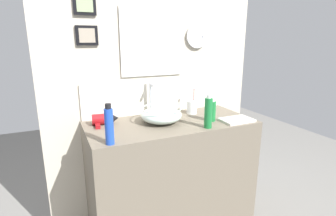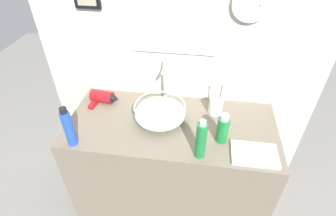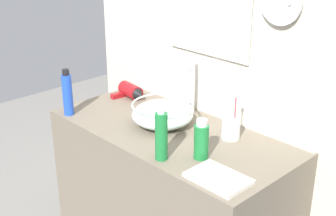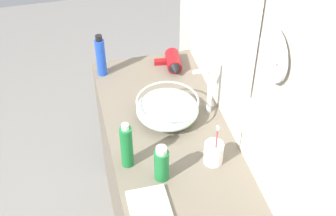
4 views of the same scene
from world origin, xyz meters
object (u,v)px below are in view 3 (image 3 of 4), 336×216
Objects in this scene: shampoo_bottle at (201,140)px; hand_towel at (218,178)px; toothbrush_cup at (231,127)px; spray_bottle at (67,94)px; faucet at (191,84)px; hair_drier at (131,92)px; soap_dispenser at (161,135)px; glass_bowl_sink at (162,114)px.

hand_towel is (0.16, -0.08, -0.07)m from shampoo_bottle.
spray_bottle is (-0.70, -0.35, 0.06)m from toothbrush_cup.
faucet is 0.39m from hair_drier.
faucet reaches higher than hair_drier.
shampoo_bottle is 0.16m from soap_dispenser.
soap_dispenser reaches higher than hair_drier.
shampoo_bottle is at bearing 10.18° from spray_bottle.
spray_bottle is at bearing -133.43° from faucet.
hair_drier is 0.91m from hand_towel.
spray_bottle reaches higher than hand_towel.
shampoo_bottle is at bearing -41.32° from faucet.
hair_drier is 0.82× the size of hand_towel.
soap_dispenser is at bearing -101.85° from toothbrush_cup.
shampoo_bottle reaches higher than hair_drier.
faucet reaches higher than soap_dispenser.
spray_bottle is 1.04× the size of soap_dispenser.
toothbrush_cup is 0.23m from shampoo_bottle.
soap_dispenser is 0.28m from hand_towel.
hair_drier is at bearing 162.08° from shampoo_bottle.
glass_bowl_sink is 0.32m from soap_dispenser.
hair_drier is 0.73m from shampoo_bottle.
glass_bowl_sink is at bearing -158.91° from toothbrush_cup.
spray_bottle is at bearing -169.82° from shampoo_bottle.
soap_dispenser is at bearing -171.87° from hand_towel.
glass_bowl_sink is at bearing 159.28° from hand_towel.
toothbrush_cup is at bearing -13.18° from faucet.
faucet is at bearing 119.35° from soap_dispenser.
hand_towel is (0.89, 0.05, -0.10)m from spray_bottle.
toothbrush_cup is 0.36m from hand_towel.
shampoo_bottle is at bearing -81.91° from toothbrush_cup.
faucet reaches higher than shampoo_bottle.
glass_bowl_sink is at bearing -18.15° from hair_drier.
toothbrush_cup is 0.97× the size of soap_dispenser.
shampoo_bottle is (0.33, -0.29, -0.08)m from faucet.
hair_drier is at bearing 83.68° from spray_bottle.
soap_dispenser is at bearing -44.04° from glass_bowl_sink.
shampoo_bottle is 0.73× the size of spray_bottle.
shampoo_bottle is at bearing -17.66° from glass_bowl_sink.
faucet is at bearing 90.00° from glass_bowl_sink.
glass_bowl_sink is 0.35m from shampoo_bottle.
glass_bowl_sink is at bearing -90.00° from faucet.
hand_towel is at bearing -20.72° from glass_bowl_sink.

